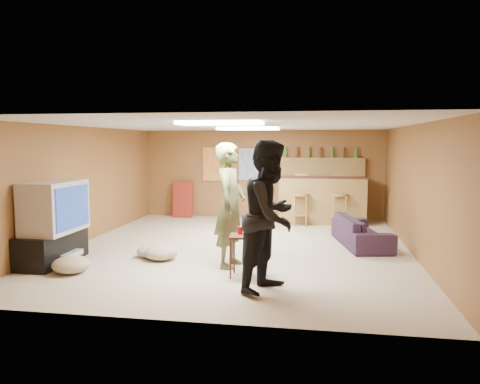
% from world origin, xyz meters
% --- Properties ---
extents(ground, '(7.00, 7.00, 0.00)m').
position_xyz_m(ground, '(0.00, 0.00, 0.00)').
color(ground, '#B8A68C').
rests_on(ground, ground).
extents(ceiling, '(6.00, 7.00, 0.02)m').
position_xyz_m(ceiling, '(0.00, 0.00, 2.20)').
color(ceiling, silver).
rests_on(ceiling, ground).
extents(wall_back, '(6.00, 0.02, 2.20)m').
position_xyz_m(wall_back, '(0.00, 3.50, 1.10)').
color(wall_back, brown).
rests_on(wall_back, ground).
extents(wall_front, '(6.00, 0.02, 2.20)m').
position_xyz_m(wall_front, '(0.00, -3.50, 1.10)').
color(wall_front, brown).
rests_on(wall_front, ground).
extents(wall_left, '(0.02, 7.00, 2.20)m').
position_xyz_m(wall_left, '(-3.00, 0.00, 1.10)').
color(wall_left, brown).
rests_on(wall_left, ground).
extents(wall_right, '(0.02, 7.00, 2.20)m').
position_xyz_m(wall_right, '(3.00, 0.00, 1.10)').
color(wall_right, brown).
rests_on(wall_right, ground).
extents(tv_stand, '(0.55, 1.30, 0.50)m').
position_xyz_m(tv_stand, '(-2.72, -1.50, 0.25)').
color(tv_stand, black).
rests_on(tv_stand, ground).
extents(dvd_box, '(0.35, 0.50, 0.08)m').
position_xyz_m(dvd_box, '(-2.50, -1.50, 0.15)').
color(dvd_box, '#B2B2B7').
rests_on(dvd_box, tv_stand).
extents(tv_body, '(0.60, 1.10, 0.80)m').
position_xyz_m(tv_body, '(-2.65, -1.50, 0.90)').
color(tv_body, '#B2B2B7').
rests_on(tv_body, tv_stand).
extents(tv_screen, '(0.02, 0.95, 0.65)m').
position_xyz_m(tv_screen, '(-2.34, -1.50, 0.90)').
color(tv_screen, navy).
rests_on(tv_screen, tv_body).
extents(bar_counter, '(2.00, 0.60, 1.10)m').
position_xyz_m(bar_counter, '(1.50, 2.95, 0.55)').
color(bar_counter, olive).
rests_on(bar_counter, ground).
extents(bar_lip, '(2.10, 0.12, 0.05)m').
position_xyz_m(bar_lip, '(1.50, 2.70, 1.10)').
color(bar_lip, '#391912').
rests_on(bar_lip, bar_counter).
extents(bar_shelf, '(2.00, 0.18, 0.05)m').
position_xyz_m(bar_shelf, '(1.50, 3.40, 1.50)').
color(bar_shelf, olive).
rests_on(bar_shelf, bar_backing).
extents(bar_backing, '(2.00, 0.14, 0.60)m').
position_xyz_m(bar_backing, '(1.50, 3.42, 1.20)').
color(bar_backing, olive).
rests_on(bar_backing, bar_counter).
extents(poster_left, '(0.60, 0.03, 0.85)m').
position_xyz_m(poster_left, '(-1.20, 3.46, 1.35)').
color(poster_left, '#BF3F26').
rests_on(poster_left, wall_back).
extents(poster_right, '(0.55, 0.03, 0.80)m').
position_xyz_m(poster_right, '(-0.30, 3.46, 1.35)').
color(poster_right, '#334C99').
rests_on(poster_right, wall_back).
extents(folding_chair_stack, '(0.50, 0.26, 0.91)m').
position_xyz_m(folding_chair_stack, '(-2.00, 3.30, 0.45)').
color(folding_chair_stack, maroon).
rests_on(folding_chair_stack, ground).
extents(ceiling_panel_front, '(1.20, 0.60, 0.04)m').
position_xyz_m(ceiling_panel_front, '(0.00, -1.50, 2.17)').
color(ceiling_panel_front, white).
rests_on(ceiling_panel_front, ceiling).
extents(ceiling_panel_back, '(1.20, 0.60, 0.04)m').
position_xyz_m(ceiling_panel_back, '(0.00, 1.20, 2.17)').
color(ceiling_panel_back, white).
rests_on(ceiling_panel_back, ceiling).
extents(person_olive, '(0.54, 0.75, 1.90)m').
position_xyz_m(person_olive, '(0.09, -1.22, 0.95)').
color(person_olive, brown).
rests_on(person_olive, ground).
extents(person_black, '(1.05, 1.16, 1.93)m').
position_xyz_m(person_black, '(0.81, -2.27, 0.97)').
color(person_black, black).
rests_on(person_black, ground).
extents(sofa, '(1.04, 1.92, 0.53)m').
position_xyz_m(sofa, '(2.20, 0.63, 0.27)').
color(sofa, black).
rests_on(sofa, ground).
extents(tray_table, '(0.50, 0.42, 0.60)m').
position_xyz_m(tray_table, '(0.41, -1.73, 0.30)').
color(tray_table, '#391912').
rests_on(tray_table, ground).
extents(cup_red_near, '(0.11, 0.11, 0.11)m').
position_xyz_m(cup_red_near, '(0.32, -1.67, 0.65)').
color(cup_red_near, red).
rests_on(cup_red_near, tray_table).
extents(cup_red_far, '(0.11, 0.11, 0.11)m').
position_xyz_m(cup_red_far, '(0.52, -1.84, 0.65)').
color(cup_red_far, red).
rests_on(cup_red_far, tray_table).
extents(cup_blue, '(0.10, 0.10, 0.11)m').
position_xyz_m(cup_blue, '(0.56, -1.62, 0.65)').
color(cup_blue, navy).
rests_on(cup_blue, tray_table).
extents(bar_stool_left, '(0.40, 0.40, 1.09)m').
position_xyz_m(bar_stool_left, '(1.02, 2.53, 0.54)').
color(bar_stool_left, olive).
rests_on(bar_stool_left, ground).
extents(bar_stool_right, '(0.49, 0.49, 1.24)m').
position_xyz_m(bar_stool_right, '(1.89, 2.60, 0.62)').
color(bar_stool_right, olive).
rests_on(bar_stool_right, ground).
extents(cushion_near_tv, '(0.68, 0.68, 0.24)m').
position_xyz_m(cushion_near_tv, '(-1.10, -1.01, 0.12)').
color(cushion_near_tv, tan).
rests_on(cushion_near_tv, ground).
extents(cushion_mid, '(0.60, 0.60, 0.21)m').
position_xyz_m(cushion_mid, '(-1.32, -0.87, 0.11)').
color(cushion_mid, tan).
rests_on(cushion_mid, ground).
extents(cushion_far, '(0.57, 0.57, 0.25)m').
position_xyz_m(cushion_far, '(-2.14, -1.96, 0.12)').
color(cushion_far, tan).
rests_on(cushion_far, ground).
extents(bottle_row, '(1.76, 0.08, 0.26)m').
position_xyz_m(bottle_row, '(1.44, 3.38, 1.65)').
color(bottle_row, '#3F7233').
rests_on(bottle_row, bar_shelf).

